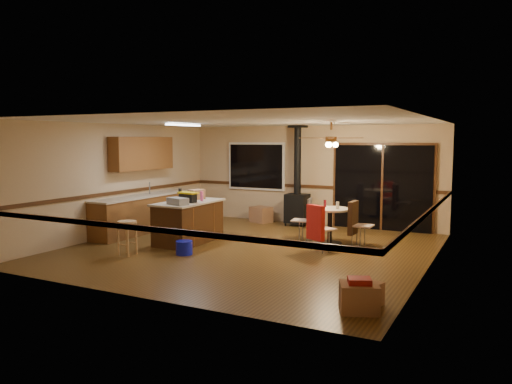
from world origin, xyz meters
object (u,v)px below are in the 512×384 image
Objects in this scene: toolbox_grey at (178,201)px; chair_left at (306,214)px; toolbox_black at (188,198)px; box_corner_a at (359,298)px; bar_stool at (127,238)px; chair_near at (317,223)px; box_corner_b at (366,293)px; blue_bucket at (184,248)px; chair_right at (354,218)px; dining_table at (330,220)px; wood_stove at (297,198)px; kitchen_island at (189,222)px; box_under_window at (261,215)px.

chair_left is (2.11, 1.86, -0.38)m from toolbox_grey.
box_corner_a is (4.42, -2.53, -0.81)m from toolbox_black.
toolbox_grey is at bearing 154.20° from box_corner_a.
bar_stool is 0.95× the size of chair_near.
box_corner_b is at bearing -22.31° from toolbox_grey.
blue_bucket is (0.96, 0.53, -0.20)m from bar_stool.
toolbox_grey is 0.68× the size of bar_stool.
chair_right is at bearing 23.49° from toolbox_black.
toolbox_black is at bearing -153.54° from dining_table.
dining_table reaches higher than box_corner_b.
wood_stove is 7.81× the size of blue_bucket.
toolbox_black is 0.88× the size of box_corner_b.
toolbox_black is 1.32m from blue_bucket.
chair_right is at bearing 39.79° from blue_bucket.
box_corner_b is (2.32, -3.68, -0.43)m from chair_left.
wood_stove reaches higher than chair_right.
blue_bucket is 0.66× the size of box_corner_a.
dining_table is 1.72× the size of box_corner_a.
bar_stool is 1.36× the size of box_corner_a.
toolbox_grey is at bearing -78.64° from kitchen_island.
box_under_window is (-2.58, 1.89, -0.32)m from dining_table.
wood_stove is 3.10m from chair_near.
chair_left is (0.91, -1.72, -0.14)m from wood_stove.
wood_stove reaches higher than toolbox_black.
toolbox_black is 0.51× the size of bar_stool.
bar_stool reaches higher than box_under_window.
bar_stool is at bearing -109.99° from wood_stove.
wood_stove is 4.89× the size of chair_left.
chair_near is at bearing 17.99° from toolbox_grey.
box_corner_b is (4.30, -5.44, -0.05)m from box_under_window.
box_corner_b is (4.90, -0.80, -0.18)m from bar_stool.
box_corner_a is 1.26× the size of box_corner_b.
wood_stove is 1.19m from box_under_window.
kitchen_island is 0.57m from toolbox_black.
box_corner_b is at bearing -51.67° from box_under_window.
chair_left is 1.05× the size of box_corner_a.
wood_stove is 7.40× the size of toolbox_black.
box_corner_a is at bearing -53.30° from box_under_window.
box_under_window reaches higher than box_corner_b.
chair_left reaches higher than box_corner_a.
chair_left is (1.62, 2.34, 0.45)m from blue_bucket.
box_under_window is (-3.10, 1.83, -0.39)m from chair_right.
bar_stool is (-0.47, -1.40, -0.66)m from toolbox_black.
blue_bucket is 0.38× the size of dining_table.
kitchen_island is 2.40× the size of chair_near.
box_under_window is at bearing 85.84° from kitchen_island.
chair_right reaches higher than bar_stool.
toolbox_black is 5.02m from box_corner_b.
toolbox_grey is (-1.19, -3.58, 0.24)m from wood_stove.
box_under_window is (0.13, 3.24, -0.78)m from toolbox_black.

